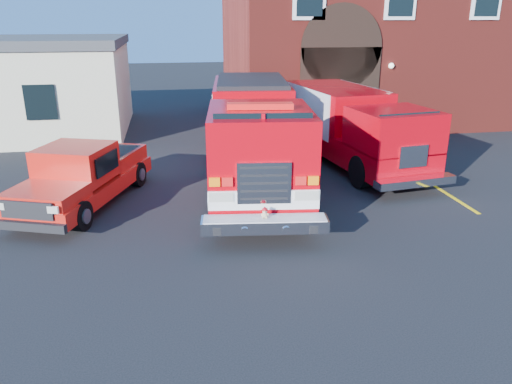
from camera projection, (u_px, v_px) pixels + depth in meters
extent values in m
plane|color=black|center=(248.00, 223.00, 13.42)|extent=(100.00, 100.00, 0.00)
cube|color=yellow|center=(451.00, 196.00, 15.40)|extent=(0.12, 3.00, 0.01)
cube|color=yellow|center=(407.00, 169.00, 18.19)|extent=(0.12, 3.00, 0.01)
cube|color=yellow|center=(375.00, 148.00, 20.97)|extent=(0.12, 3.00, 0.01)
cube|color=maroon|center=(373.00, 41.00, 26.55)|extent=(15.00, 10.00, 8.00)
cube|color=black|center=(339.00, 94.00, 21.98)|extent=(3.60, 0.12, 4.00)
cylinder|color=black|center=(342.00, 47.00, 21.32)|extent=(3.60, 0.12, 3.60)
cube|color=beige|center=(15.00, 90.00, 23.37)|extent=(10.00, 8.00, 4.00)
cube|color=#3D4042|center=(8.00, 42.00, 22.65)|extent=(10.20, 8.20, 0.40)
cube|color=black|center=(40.00, 102.00, 19.95)|extent=(1.20, 0.10, 1.40)
cylinder|color=black|center=(217.00, 201.00, 13.31)|extent=(0.51, 1.21, 1.17)
cylinder|color=black|center=(304.00, 200.00, 13.42)|extent=(0.51, 1.21, 1.17)
cube|color=#BD020E|center=(254.00, 155.00, 16.47)|extent=(3.82, 9.85, 0.96)
cube|color=#BD020E|center=(251.00, 106.00, 18.38)|extent=(3.22, 4.98, 1.71)
cube|color=#BD020E|center=(260.00, 139.00, 13.14)|extent=(3.06, 3.71, 1.60)
cube|color=black|center=(263.00, 135.00, 11.74)|extent=(2.34, 0.37, 1.00)
cube|color=red|center=(260.00, 106.00, 12.84)|extent=(1.74, 0.57, 0.15)
cube|color=white|center=(264.00, 200.00, 11.87)|extent=(2.65, 0.39, 0.47)
cube|color=silver|center=(264.00, 183.00, 11.71)|extent=(1.28, 0.22, 1.00)
cube|color=silver|center=(265.00, 224.00, 11.75)|extent=(3.03, 0.95, 0.30)
cube|color=#B7B7BF|center=(215.00, 106.00, 18.31)|extent=(0.51, 3.82, 1.39)
cube|color=#B7B7BF|center=(287.00, 106.00, 18.44)|extent=(0.51, 3.82, 1.39)
sphere|color=tan|center=(265.00, 215.00, 11.67)|extent=(0.17, 0.17, 0.15)
sphere|color=tan|center=(265.00, 211.00, 11.63)|extent=(0.14, 0.14, 0.12)
sphere|color=tan|center=(263.00, 209.00, 11.63)|extent=(0.05, 0.05, 0.05)
sphere|color=tan|center=(267.00, 209.00, 11.63)|extent=(0.05, 0.05, 0.05)
ellipsoid|color=red|center=(265.00, 209.00, 11.62)|extent=(0.14, 0.14, 0.07)
cylinder|color=red|center=(265.00, 210.00, 11.62)|extent=(0.16, 0.16, 0.01)
cylinder|color=black|center=(20.00, 211.00, 13.13)|extent=(0.53, 0.84, 0.79)
cylinder|color=black|center=(81.00, 216.00, 12.84)|extent=(0.53, 0.84, 0.79)
cube|color=red|center=(85.00, 186.00, 14.63)|extent=(3.73, 5.77, 0.44)
cube|color=red|center=(45.00, 195.00, 12.71)|extent=(2.21, 2.02, 0.35)
cube|color=red|center=(76.00, 163.00, 14.09)|extent=(2.32, 2.29, 0.99)
cube|color=red|center=(108.00, 159.00, 15.96)|extent=(2.42, 2.57, 0.54)
cube|color=black|center=(28.00, 226.00, 12.07)|extent=(1.93, 0.83, 0.22)
cylinder|color=black|center=(361.00, 172.00, 16.01)|extent=(0.48, 1.10, 1.07)
cylinder|color=black|center=(418.00, 166.00, 16.62)|extent=(0.48, 1.10, 1.07)
cube|color=#BD020E|center=(351.00, 141.00, 18.66)|extent=(3.47, 8.02, 0.87)
cube|color=#BD020E|center=(335.00, 105.00, 19.59)|extent=(3.07, 5.14, 1.46)
cube|color=#BD020E|center=(393.00, 130.00, 15.88)|extent=(2.72, 2.64, 1.26)
cube|color=#B7B7BF|center=(306.00, 110.00, 19.27)|extent=(0.60, 4.04, 1.65)
cube|color=#B7B7BF|center=(363.00, 106.00, 19.98)|extent=(0.60, 4.04, 1.65)
cube|color=silver|center=(415.00, 182.00, 15.05)|extent=(2.65, 0.79, 0.24)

